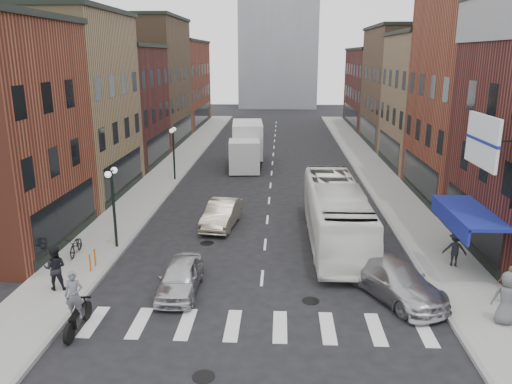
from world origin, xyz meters
TOP-DOWN VIEW (x-y plane):
  - ground at (0.00, 0.00)m, footprint 160.00×160.00m
  - sidewalk_left at (-8.50, 22.00)m, footprint 3.00×74.00m
  - sidewalk_right at (8.50, 22.00)m, footprint 3.00×74.00m
  - curb_left at (-7.00, 22.00)m, footprint 0.20×74.00m
  - curb_right at (7.00, 22.00)m, footprint 0.20×74.00m
  - crosswalk_stripes at (0.00, -3.00)m, footprint 12.00×2.20m
  - bldg_left_mid_a at (-14.99, 14.00)m, footprint 10.30×10.20m
  - bldg_left_mid_b at (-14.99, 24.00)m, footprint 10.30×10.20m
  - bldg_left_far_a at (-14.99, 35.00)m, footprint 10.30×12.20m
  - bldg_left_far_b at (-14.99, 49.00)m, footprint 10.30×16.20m
  - bldg_right_mid_a at (15.00, 14.00)m, footprint 10.30×10.20m
  - bldg_right_mid_b at (14.99, 24.00)m, footprint 10.30×10.20m
  - bldg_right_far_a at (14.99, 35.00)m, footprint 10.30×12.20m
  - bldg_right_far_b at (14.99, 49.00)m, footprint 10.30×16.20m
  - awning_blue at (8.93, 2.50)m, footprint 1.80×5.00m
  - billboard_sign at (8.59, 0.50)m, footprint 1.52×3.00m
  - streetlamp_near at (-7.40, 4.00)m, footprint 0.32×1.22m
  - streetlamp_far at (-7.40, 18.00)m, footprint 0.32×1.22m
  - bike_rack at (-7.60, 1.30)m, footprint 0.08×0.68m
  - box_truck at (-2.24, 23.81)m, footprint 2.98×8.57m
  - motorcycle_rider at (-6.30, -3.68)m, footprint 0.68×2.26m
  - transit_bus at (3.60, 5.58)m, footprint 2.74×11.14m
  - sedan_left_near at (-3.29, -0.48)m, footprint 1.61×3.93m
  - sedan_left_far at (-2.55, 7.75)m, footprint 2.09×4.57m
  - curb_car at (5.37, -0.46)m, footprint 4.05×5.36m
  - parked_bicycle at (-9.00, 2.90)m, footprint 0.77×1.77m
  - ped_left_solo at (-8.33, -0.75)m, footprint 0.96×0.65m
  - ped_right_a at (8.65, 2.47)m, footprint 1.12×0.71m
  - ped_right_b at (9.53, -1.13)m, footprint 1.02×0.84m
  - ped_right_c at (8.77, -2.57)m, footprint 1.01×0.71m

SIDE VIEW (x-z plane):
  - ground at x=0.00m, z-range 0.00..0.00m
  - curb_left at x=-7.00m, z-range -0.08..0.08m
  - curb_right at x=7.00m, z-range -0.08..0.08m
  - crosswalk_stripes at x=0.00m, z-range -0.01..0.01m
  - sidewalk_left at x=-8.50m, z-range 0.00..0.15m
  - sidewalk_right at x=8.50m, z-range 0.00..0.15m
  - bike_rack at x=-7.60m, z-range 0.15..0.95m
  - parked_bicycle at x=-9.00m, z-range 0.15..1.05m
  - sedan_left_near at x=-3.29m, z-range 0.00..1.33m
  - curb_car at x=5.37m, z-range 0.00..1.45m
  - sedan_left_far at x=-2.55m, z-range 0.00..1.45m
  - ped_right_b at x=9.53m, z-range 0.15..1.71m
  - ped_right_a at x=8.65m, z-range 0.15..1.76m
  - ped_left_solo at x=-8.33m, z-range 0.15..1.98m
  - motorcycle_rider at x=-6.30m, z-range -0.07..2.22m
  - ped_right_c at x=8.77m, z-range 0.15..2.10m
  - transit_bus at x=3.60m, z-range 0.00..3.09m
  - box_truck at x=-2.24m, z-range -0.02..3.64m
  - awning_blue at x=8.93m, z-range 2.24..3.02m
  - streetlamp_near at x=-7.40m, z-range 0.86..4.97m
  - streetlamp_far at x=-7.40m, z-range 0.86..4.97m
  - bldg_right_far_b at x=14.99m, z-range 0.00..10.30m
  - bldg_left_mid_b at x=-14.99m, z-range 0.00..10.30m
  - bldg_left_far_b at x=-14.99m, z-range 0.00..11.30m
  - bldg_right_mid_b at x=14.99m, z-range 0.00..11.30m
  - billboard_sign at x=8.59m, z-range 4.28..7.98m
  - bldg_right_far_a at x=14.99m, z-range 0.00..12.30m
  - bldg_left_mid_a at x=-14.99m, z-range 0.00..12.30m
  - bldg_left_far_a at x=-14.99m, z-range 0.00..13.30m
  - bldg_right_mid_a at x=15.00m, z-range 0.00..14.30m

